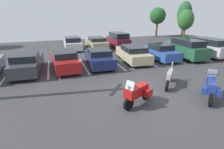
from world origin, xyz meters
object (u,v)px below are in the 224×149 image
object	(u,v)px
car_charcoal	(27,63)
car_far_maroon	(118,40)
car_champagne	(133,54)
car_green	(186,48)
car_red	(65,60)
motorcycle_third	(211,87)
car_blue	(160,52)
car_navy	(99,58)
car_far_white	(73,44)
car_far_tan	(96,43)
motorcycle_touring	(137,93)
car_silver	(207,47)
motorcycle_second	(170,77)

from	to	relation	value
car_charcoal	car_far_maroon	bearing A→B (deg)	35.53
car_champagne	car_green	distance (m)	5.51
car_red	car_champagne	bearing A→B (deg)	3.76
car_champagne	motorcycle_third	bearing A→B (deg)	-85.38
car_red	car_blue	distance (m)	8.92
car_navy	car_far_white	distance (m)	7.69
car_champagne	car_far_tan	xyz separation A→B (m)	(-1.80, 6.79, 0.00)
car_champagne	car_far_maroon	bearing A→B (deg)	80.94
car_navy	car_green	bearing A→B (deg)	0.02
motorcycle_touring	car_silver	world-z (taller)	car_silver
car_champagne	car_far_maroon	size ratio (longest dim) A/B	1.12
motorcycle_touring	car_navy	xyz separation A→B (m)	(-0.09, 6.96, 0.05)
motorcycle_second	car_blue	bearing A→B (deg)	61.78
motorcycle_third	car_red	world-z (taller)	car_red
car_charcoal	car_champagne	distance (m)	8.85
car_champagne	car_red	bearing A→B (deg)	-176.24
motorcycle_third	car_champagne	bearing A→B (deg)	94.62
car_blue	car_far_tan	bearing A→B (deg)	123.24
motorcycle_second	car_charcoal	size ratio (longest dim) A/B	0.36
car_blue	car_silver	xyz separation A→B (m)	(5.43, -0.33, 0.20)
motorcycle_third	car_far_tan	size ratio (longest dim) A/B	0.34
car_champagne	car_far_maroon	distance (m)	6.87
motorcycle_third	car_silver	bearing A→B (deg)	44.94
car_charcoal	car_champagne	world-z (taller)	car_charcoal
car_blue	car_far_white	size ratio (longest dim) A/B	1.00
motorcycle_second	car_blue	world-z (taller)	car_blue
car_blue	car_far_tan	distance (m)	8.35
car_blue	car_far_maroon	distance (m)	7.18
motorcycle_touring	car_silver	distance (m)	13.38
motorcycle_touring	car_green	bearing A→B (deg)	38.57
motorcycle_third	car_blue	bearing A→B (deg)	74.87
motorcycle_second	motorcycle_third	bearing A→B (deg)	-66.16
car_far_tan	car_far_maroon	size ratio (longest dim) A/B	1.10
car_red	car_silver	distance (m)	14.35
car_red	car_charcoal	bearing A→B (deg)	178.08
motorcycle_third	car_far_tan	xyz separation A→B (m)	(-2.45, 14.85, 0.06)
car_far_white	motorcycle_second	bearing A→B (deg)	-71.38
car_charcoal	car_far_maroon	distance (m)	12.20
car_red	car_green	size ratio (longest dim) A/B	0.95
motorcycle_second	car_far_tan	size ratio (longest dim) A/B	0.37
car_champagne	car_far_white	size ratio (longest dim) A/B	1.15
motorcycle_second	car_champagne	world-z (taller)	car_champagne
car_green	car_far_maroon	size ratio (longest dim) A/B	1.10
car_navy	car_far_maroon	xyz separation A→B (m)	(4.41, 7.25, 0.24)
car_red	car_blue	size ratio (longest dim) A/B	1.08
motorcycle_touring	car_green	distance (m)	11.17
motorcycle_touring	car_silver	bearing A→B (deg)	31.14
car_navy	car_silver	world-z (taller)	car_silver
motorcycle_touring	motorcycle_second	distance (m)	3.32
car_far_tan	car_far_maroon	xyz separation A→B (m)	(2.88, -0.02, 0.23)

